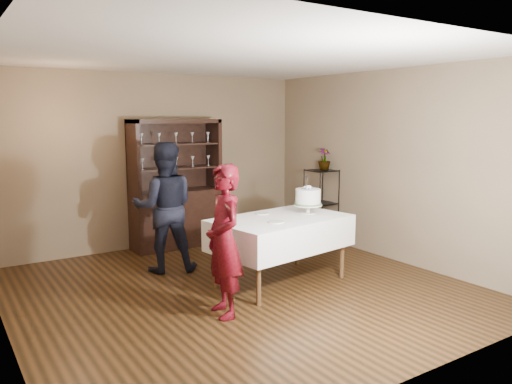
% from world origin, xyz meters
% --- Properties ---
extents(floor, '(5.00, 5.00, 0.00)m').
position_xyz_m(floor, '(0.00, 0.00, 0.00)').
color(floor, black).
rests_on(floor, ground).
extents(ceiling, '(5.00, 5.00, 0.00)m').
position_xyz_m(ceiling, '(0.00, 0.00, 2.70)').
color(ceiling, silver).
rests_on(ceiling, back_wall).
extents(back_wall, '(5.00, 0.02, 2.70)m').
position_xyz_m(back_wall, '(0.00, 2.50, 1.35)').
color(back_wall, brown).
rests_on(back_wall, floor).
extents(wall_right, '(0.02, 5.00, 2.70)m').
position_xyz_m(wall_right, '(2.50, 0.00, 1.35)').
color(wall_right, brown).
rests_on(wall_right, floor).
extents(china_hutch, '(1.40, 0.48, 2.00)m').
position_xyz_m(china_hutch, '(0.20, 2.25, 0.66)').
color(china_hutch, black).
rests_on(china_hutch, floor).
extents(plant_etagere, '(0.42, 0.42, 1.20)m').
position_xyz_m(plant_etagere, '(2.28, 1.20, 0.65)').
color(plant_etagere, black).
rests_on(plant_etagere, floor).
extents(cake_table, '(1.77, 1.23, 0.82)m').
position_xyz_m(cake_table, '(0.54, -0.07, 0.63)').
color(cake_table, white).
rests_on(cake_table, floor).
extents(woman, '(0.46, 0.63, 1.57)m').
position_xyz_m(woman, '(-0.54, -0.58, 0.79)').
color(woman, '#390508').
rests_on(woman, floor).
extents(man, '(1.01, 0.91, 1.72)m').
position_xyz_m(man, '(-0.45, 1.16, 0.86)').
color(man, black).
rests_on(man, floor).
extents(cake, '(0.41, 0.41, 0.49)m').
position_xyz_m(cake, '(0.99, -0.05, 1.02)').
color(cake, silver).
rests_on(cake, cake_table).
extents(plate_near, '(0.20, 0.20, 0.01)m').
position_xyz_m(plate_near, '(0.32, -0.28, 0.83)').
color(plate_near, silver).
rests_on(plate_near, cake_table).
extents(plate_far, '(0.18, 0.18, 0.01)m').
position_xyz_m(plate_far, '(0.47, 0.22, 0.83)').
color(plate_far, silver).
rests_on(plate_far, cake_table).
extents(potted_plant, '(0.20, 0.20, 0.35)m').
position_xyz_m(potted_plant, '(2.33, 1.20, 1.36)').
color(potted_plant, '#456F35').
rests_on(potted_plant, plant_etagere).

